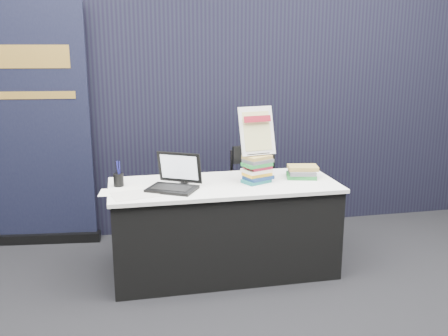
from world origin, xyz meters
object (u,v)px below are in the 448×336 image
at_px(info_sign, 257,131).
at_px(pullup_banner, 41,140).
at_px(book_stack_short, 303,172).
at_px(display_table, 224,228).
at_px(book_stack_tall, 257,169).
at_px(stacking_chair, 257,193).
at_px(laptop, 171,181).

distance_m(info_sign, pullup_banner, 2.00).
height_order(book_stack_short, info_sign, info_sign).
bearing_deg(info_sign, display_table, 171.01).
relative_size(book_stack_tall, stacking_chair, 0.26).
bearing_deg(book_stack_short, stacking_chair, 125.95).
relative_size(display_table, book_stack_short, 6.63).
height_order(info_sign, pullup_banner, pullup_banner).
distance_m(pullup_banner, stacking_chair, 2.01).
bearing_deg(stacking_chair, display_table, -145.43).
relative_size(laptop, info_sign, 1.10).
bearing_deg(display_table, book_stack_tall, -5.38).
bearing_deg(book_stack_tall, book_stack_short, 8.29).
xyz_separation_m(book_stack_tall, stacking_chair, (0.13, 0.44, -0.34)).
bearing_deg(stacking_chair, laptop, -161.48).
distance_m(laptop, info_sign, 0.77).
xyz_separation_m(book_stack_short, pullup_banner, (-2.16, 0.91, 0.18)).
xyz_separation_m(display_table, pullup_banner, (-1.49, 0.95, 0.61)).
xyz_separation_m(display_table, info_sign, (0.27, 0.01, 0.78)).
bearing_deg(info_sign, book_stack_short, -6.15).
height_order(book_stack_tall, info_sign, info_sign).
xyz_separation_m(laptop, stacking_chair, (0.82, 0.48, -0.29)).
distance_m(laptop, book_stack_short, 1.10).
relative_size(book_stack_tall, info_sign, 0.63).
height_order(laptop, pullup_banner, pullup_banner).
height_order(book_stack_tall, book_stack_short, book_stack_tall).
bearing_deg(book_stack_short, display_table, -177.13).
height_order(book_stack_short, stacking_chair, stacking_chair).
bearing_deg(book_stack_tall, stacking_chair, 74.04).
height_order(display_table, info_sign, info_sign).
bearing_deg(info_sign, laptop, 175.75).
bearing_deg(info_sign, stacking_chair, 62.76).
bearing_deg(display_table, book_stack_short, 2.87).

